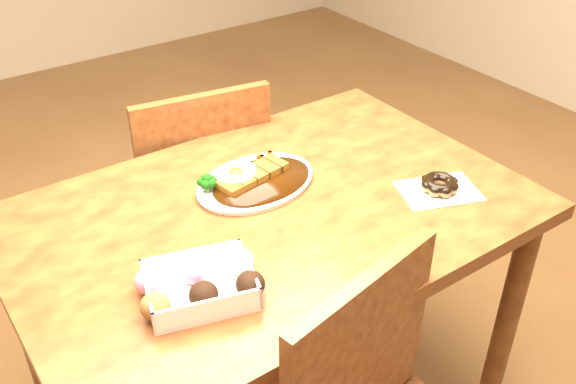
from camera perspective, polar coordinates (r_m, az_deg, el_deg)
table at (r=1.56m, az=-1.44°, el=-4.45°), size 1.20×0.80×0.75m
chair_far at (r=2.07m, az=-8.10°, el=-0.01°), size 0.48×0.48×0.87m
katsu_curry_plate at (r=1.58m, az=-3.12°, el=1.09°), size 0.33×0.25×0.06m
donut_box at (r=1.26m, az=-7.86°, el=-8.10°), size 0.25×0.21×0.06m
pon_de_ring at (r=1.59m, az=13.32°, el=0.63°), size 0.22×0.19×0.04m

